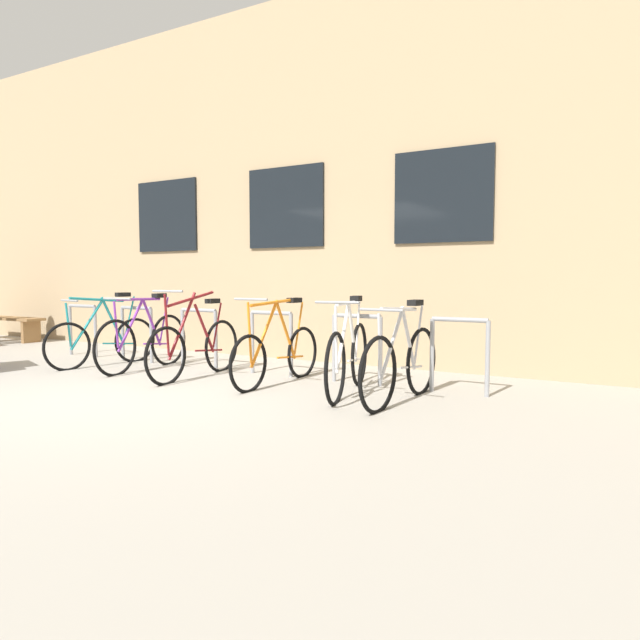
# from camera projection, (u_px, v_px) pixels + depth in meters

# --- Properties ---
(ground_plane) EXTENTS (42.00, 42.00, 0.00)m
(ground_plane) POSITION_uv_depth(u_px,v_px,m) (119.00, 397.00, 5.79)
(ground_plane) COLOR #9E998E
(storefront_building) EXTENTS (28.00, 6.68, 5.33)m
(storefront_building) POSITION_uv_depth(u_px,v_px,m) (376.00, 207.00, 11.26)
(storefront_building) COLOR tan
(storefront_building) RESTS_ON ground
(bike_rack) EXTENTS (6.64, 0.05, 0.82)m
(bike_rack) POSITION_uv_depth(u_px,v_px,m) (234.00, 333.00, 7.40)
(bike_rack) COLOR gray
(bike_rack) RESTS_ON ground
(bicycle_maroon) EXTENTS (0.44, 1.77, 1.11)m
(bicycle_maroon) POSITION_uv_depth(u_px,v_px,m) (196.00, 346.00, 6.96)
(bicycle_maroon) COLOR black
(bicycle_maroon) RESTS_ON ground
(bicycle_teal) EXTENTS (0.47, 1.66, 1.04)m
(bicycle_teal) POSITION_uv_depth(u_px,v_px,m) (103.00, 339.00, 7.90)
(bicycle_teal) COLOR black
(bicycle_teal) RESTS_ON ground
(bicycle_white) EXTENTS (0.55, 1.78, 1.05)m
(bicycle_white) POSITION_uv_depth(u_px,v_px,m) (348.00, 356.00, 5.99)
(bicycle_white) COLOR black
(bicycle_white) RESTS_ON ground
(bicycle_orange) EXTENTS (0.44, 1.73, 1.03)m
(bicycle_orange) POSITION_uv_depth(u_px,v_px,m) (278.00, 352.00, 6.53)
(bicycle_orange) COLOR black
(bicycle_orange) RESTS_ON ground
(bicycle_purple) EXTENTS (0.44, 1.75, 1.04)m
(bicycle_purple) POSITION_uv_depth(u_px,v_px,m) (144.00, 340.00, 7.56)
(bicycle_purple) COLOR black
(bicycle_purple) RESTS_ON ground
(bicycle_silver) EXTENTS (0.44, 1.72, 1.03)m
(bicycle_silver) POSITION_uv_depth(u_px,v_px,m) (402.00, 363.00, 5.55)
(bicycle_silver) COLOR black
(bicycle_silver) RESTS_ON ground
(wooden_bench) EXTENTS (1.89, 0.40, 0.47)m
(wooden_bench) POSITION_uv_depth(u_px,v_px,m) (7.00, 323.00, 11.10)
(wooden_bench) COLOR olive
(wooden_bench) RESTS_ON ground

